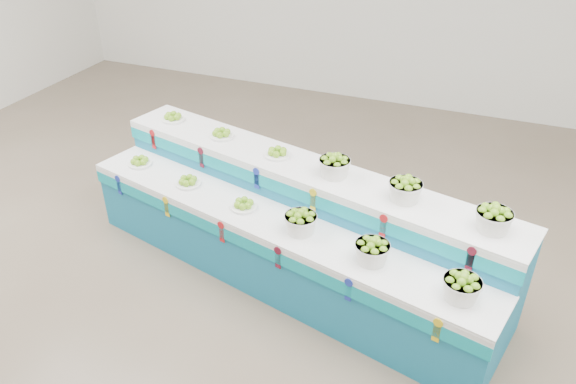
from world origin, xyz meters
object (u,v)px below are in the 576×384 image
object	(u,v)px
plate_upper_mid	(221,133)
display_stand	(288,226)
basket_lower_left	(301,222)
basket_upper_right	(494,219)

from	to	relation	value
plate_upper_mid	display_stand	bearing A→B (deg)	-28.24
basket_lower_left	plate_upper_mid	xyz separation A→B (m)	(-1.13, 0.80, 0.24)
display_stand	basket_lower_left	distance (m)	0.51
display_stand	basket_lower_left	bearing A→B (deg)	-39.09
basket_lower_left	basket_upper_right	xyz separation A→B (m)	(1.45, 0.16, 0.30)
basket_lower_left	basket_upper_right	world-z (taller)	basket_upper_right
basket_lower_left	plate_upper_mid	distance (m)	1.41
basket_lower_left	basket_upper_right	bearing A→B (deg)	6.28
basket_lower_left	plate_upper_mid	size ratio (longest dim) A/B	1.13
display_stand	plate_upper_mid	xyz separation A→B (m)	(-0.89, 0.48, 0.56)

